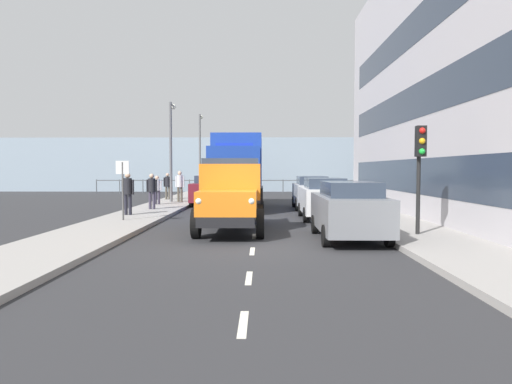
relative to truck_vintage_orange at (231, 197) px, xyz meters
The scene contains 24 objects.
ground_plane 5.79m from the truck_vintage_orange, 97.90° to the right, with size 80.00×80.00×0.00m, color #2D2D30.
sidewalk_left 8.18m from the truck_vintage_orange, 136.16° to the right, with size 2.63×38.49×0.15m, color #9E9993.
sidewalk_right 7.15m from the truck_vintage_orange, 52.63° to the right, with size 2.63×38.49×0.15m, color #9E9993.
road_centreline_markings 5.61m from the truck_vintage_orange, 98.16° to the right, with size 0.12×34.80×0.01m.
building_terrace 12.39m from the truck_vintage_orange, 153.19° to the right, with size 6.13×21.83×11.93m.
sea_horizon 27.90m from the truck_vintage_orange, 91.60° to the right, with size 80.00×0.80×5.00m, color #8C9EAD.
seawall_railing 24.27m from the truck_vintage_orange, 91.84° to the right, with size 28.08×0.08×1.20m.
truck_vintage_orange is the anchor object (origin of this frame).
lorry_cargo_blue 9.39m from the truck_vintage_orange, 88.34° to the right, with size 2.58×8.20×3.87m.
car_grey_kerbside_near 3.91m from the truck_vintage_orange, 156.69° to the left, with size 1.88×4.18×1.72m.
car_white_kerbside_1 5.40m from the truck_vintage_orange, 131.54° to the right, with size 1.90×3.98×1.72m.
car_silver_kerbside_2 9.65m from the truck_vintage_orange, 111.78° to the right, with size 1.82×4.13×1.72m.
car_maroon_oppositeside_0 11.36m from the truck_vintage_orange, 79.74° to the right, with size 1.80×4.25×1.72m.
car_black_oppositeside_1 16.64m from the truck_vintage_orange, 83.02° to the right, with size 1.93×4.11×1.72m.
car_teal_oppositeside_2 23.20m from the truck_vintage_orange, 85.00° to the right, with size 1.88×4.26×1.72m.
pedestrian_with_bag 6.33m from the truck_vintage_orange, 42.60° to the right, with size 0.53×0.34×1.79m.
pedestrian_near_railing 8.32m from the truck_vintage_orange, 58.70° to the right, with size 0.53×0.34×1.71m.
pedestrian_strolling 11.17m from the truck_vintage_orange, 64.82° to the right, with size 0.53×0.34×1.57m.
pedestrian_in_dark_coat 12.68m from the truck_vintage_orange, 72.30° to the right, with size 0.53×0.34×1.82m.
pedestrian_couple_a 15.15m from the truck_vintage_orange, 70.59° to the right, with size 0.53×0.34×1.68m.
traffic_light_near 5.99m from the truck_vintage_orange, 165.60° to the left, with size 0.28×0.41×3.20m.
lamp_post_promenade 13.30m from the truck_vintage_orange, 70.39° to the right, with size 0.32×1.14×5.88m.
lamp_post_far 23.99m from the truck_vintage_orange, 79.90° to the right, with size 0.32×1.14×6.49m.
street_sign 4.87m from the truck_vintage_orange, 28.33° to the right, with size 0.50×0.07×2.25m.
Camera 1 is at (-0.26, 12.63, 2.09)m, focal length 32.44 mm.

